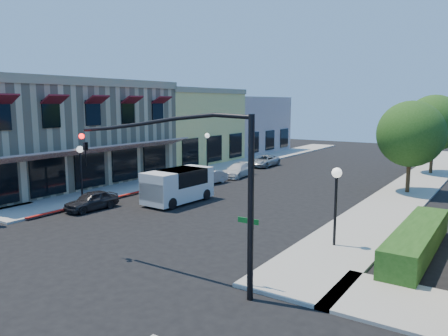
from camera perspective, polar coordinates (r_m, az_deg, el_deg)
The scene contains 21 objects.
ground at distance 18.96m, azimuth -20.96°, elevation -11.58°, with size 120.00×120.00×0.00m, color black.
sidewalk_left at distance 44.37m, azimuth 1.34°, elevation 0.43°, with size 3.50×50.00×0.12m, color #9C998E.
sidewalk_right at distance 38.12m, azimuth 24.17°, elevation -1.68°, with size 3.50×50.00×0.12m, color #9C998E.
curb_red_strip at distance 28.92m, azimuth -16.02°, elevation -4.45°, with size 0.25×10.00×0.06m, color maroon.
corner_brick_building at distance 36.90m, azimuth -21.37°, elevation 4.35°, with size 11.77×18.20×8.10m.
yellow_stucco_building at distance 47.17m, azimuth -6.28°, elevation 5.43°, with size 10.00×12.00×7.60m, color #DDC263.
pink_stucco_building at distance 56.90m, azimuth 1.53°, elevation 5.71°, with size 10.00×12.00×7.00m, color tan.
hedge at distance 20.37m, azimuth 23.78°, elevation -10.34°, with size 1.40×8.00×1.10m, color #1C4212.
street_tree_a at distance 32.73m, azimuth 23.22°, elevation 4.11°, with size 4.56×4.56×6.48m.
street_tree_b at distance 42.57m, azimuth 25.74°, elevation 5.30°, with size 4.94×4.94×7.02m.
signal_mast_arm at distance 14.79m, azimuth -3.65°, elevation -0.25°, with size 8.01×0.39×6.00m.
street_name_sign at distance 15.02m, azimuth 3.16°, elevation -9.49°, with size 0.80×0.06×2.50m.
lamppost_left_near at distance 29.68m, azimuth -18.24°, elevation 1.15°, with size 0.44×0.44×3.57m.
lamppost_left_far at distance 39.80m, azimuth -2.21°, elevation 3.36°, with size 0.44×0.44×3.57m.
lamppost_right_near at distance 19.50m, azimuth 14.45°, elevation -2.39°, with size 0.44×0.44×3.57m.
lamppost_right_far at distance 34.87m, azimuth 23.20°, elevation 1.93°, with size 0.44×0.44×3.57m.
white_van at distance 27.89m, azimuth -6.09°, elevation -2.06°, with size 2.30×4.87×2.12m.
parked_car_a at distance 27.18m, azimuth -16.90°, elevation -4.09°, with size 1.33×3.31×1.13m, color black.
parked_car_b at distance 34.15m, azimuth -1.88°, elevation -1.24°, with size 1.12×3.21×1.06m, color #9FA2A4.
parked_car_c at distance 37.40m, azimuth 1.74°, elevation -0.33°, with size 1.57×3.86×1.12m, color silver.
parked_car_d at distance 43.71m, azimuth 5.28°, elevation 0.93°, with size 1.86×4.03×1.12m, color #A2A5A6.
Camera 1 is at (14.72, -10.12, 6.36)m, focal length 35.00 mm.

